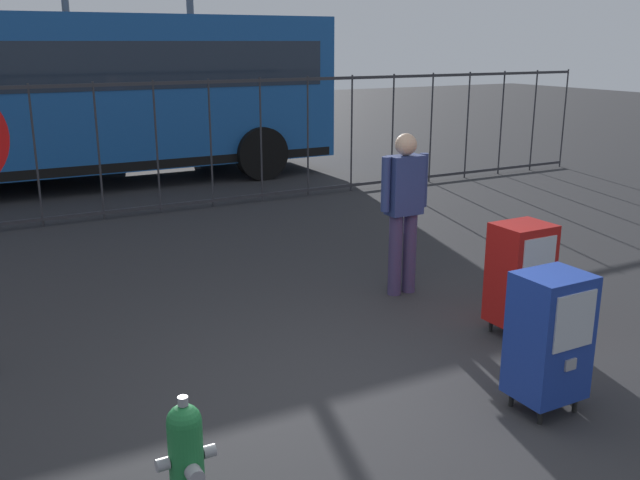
{
  "coord_description": "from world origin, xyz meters",
  "views": [
    {
      "loc": [
        -2.5,
        -3.89,
        2.54
      ],
      "look_at": [
        0.3,
        1.2,
        0.9
      ],
      "focal_mm": 39.46,
      "sensor_mm": 36.0,
      "label": 1
    }
  ],
  "objects_px": {
    "fire_hydrant": "(187,463)",
    "newspaper_box_secondary": "(520,274)",
    "bus_near": "(40,91)",
    "pedestrian": "(404,205)",
    "newspaper_box_primary": "(549,336)"
  },
  "relations": [
    {
      "from": "pedestrian",
      "to": "bus_near",
      "type": "xyz_separation_m",
      "value": [
        -2.35,
        7.74,
        0.76
      ]
    },
    {
      "from": "fire_hydrant",
      "to": "pedestrian",
      "type": "xyz_separation_m",
      "value": [
        3.13,
        2.43,
        0.6
      ]
    },
    {
      "from": "bus_near",
      "to": "fire_hydrant",
      "type": "bearing_deg",
      "value": -93.98
    },
    {
      "from": "newspaper_box_primary",
      "to": "pedestrian",
      "type": "xyz_separation_m",
      "value": [
        0.52,
        2.49,
        0.38
      ]
    },
    {
      "from": "fire_hydrant",
      "to": "pedestrian",
      "type": "distance_m",
      "value": 4.0
    },
    {
      "from": "bus_near",
      "to": "pedestrian",
      "type": "bearing_deg",
      "value": -72.7
    },
    {
      "from": "newspaper_box_primary",
      "to": "bus_near",
      "type": "height_order",
      "value": "bus_near"
    },
    {
      "from": "newspaper_box_secondary",
      "to": "bus_near",
      "type": "bearing_deg",
      "value": 106.15
    },
    {
      "from": "newspaper_box_primary",
      "to": "pedestrian",
      "type": "height_order",
      "value": "pedestrian"
    },
    {
      "from": "newspaper_box_primary",
      "to": "bus_near",
      "type": "relative_size",
      "value": 0.1
    },
    {
      "from": "pedestrian",
      "to": "bus_near",
      "type": "bearing_deg",
      "value": 106.91
    },
    {
      "from": "newspaper_box_secondary",
      "to": "bus_near",
      "type": "distance_m",
      "value": 9.56
    },
    {
      "from": "fire_hydrant",
      "to": "newspaper_box_secondary",
      "type": "relative_size",
      "value": 0.73
    },
    {
      "from": "fire_hydrant",
      "to": "newspaper_box_primary",
      "type": "xyz_separation_m",
      "value": [
        2.61,
        -0.06,
        0.22
      ]
    },
    {
      "from": "fire_hydrant",
      "to": "newspaper_box_secondary",
      "type": "xyz_separation_m",
      "value": [
        3.42,
        1.05,
        0.22
      ]
    }
  ]
}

